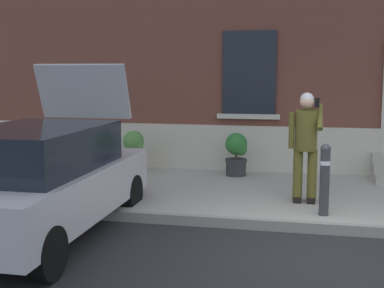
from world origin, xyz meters
name	(u,v)px	position (x,y,z in m)	size (l,w,h in m)	color
ground_plane	(330,257)	(0.00, 0.00, 0.00)	(80.00, 80.00, 0.00)	#232326
sidewalk	(323,197)	(0.00, 2.80, 0.07)	(24.00, 3.60, 0.15)	#99968E
curb_edge	(327,228)	(0.00, 0.94, 0.07)	(24.00, 0.12, 0.15)	gray
hatchback_car_silver	(40,178)	(-3.77, 0.01, 0.80)	(1.82, 4.08, 2.34)	#B7B7BF
bollard_near_person	(325,177)	(-0.04, 1.35, 0.71)	(0.15, 0.15, 1.04)	#333338
bollard_far_left	(112,168)	(-3.27, 1.35, 0.71)	(0.15, 0.15, 1.04)	#333338
person_on_phone	(306,141)	(-0.32, 1.99, 1.15)	(0.51, 0.48, 1.75)	#514C1E
planter_cream	(43,146)	(-5.94, 4.10, 0.61)	(0.44, 0.44, 0.86)	beige
planter_terracotta	(134,150)	(-3.79, 3.97, 0.61)	(0.44, 0.44, 0.86)	#B25B38
planter_charcoal	(237,153)	(-1.65, 3.99, 0.61)	(0.44, 0.44, 0.86)	#2D2D30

